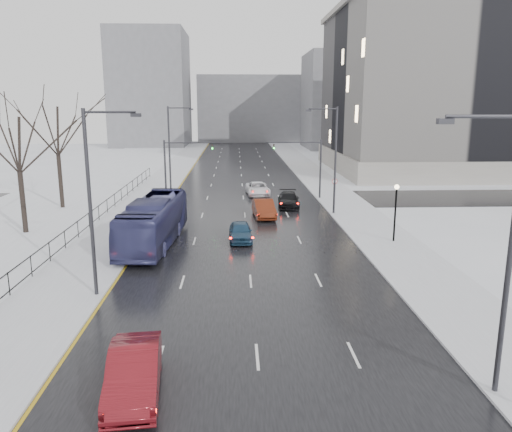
{
  "coord_description": "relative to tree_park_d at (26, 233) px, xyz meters",
  "views": [
    {
      "loc": [
        -0.81,
        -5.71,
        10.16
      ],
      "look_at": [
        0.58,
        28.51,
        2.5
      ],
      "focal_mm": 35.0,
      "sensor_mm": 36.0,
      "label": 1
    }
  ],
  "objects": [
    {
      "name": "sidewalk_left",
      "position": [
        7.3,
        26.0,
        0.08
      ],
      "size": [
        5.0,
        150.0,
        0.16
      ],
      "primitive_type": "cube",
      "color": "silver",
      "rests_on": "ground"
    },
    {
      "name": "mast_signal_left",
      "position": [
        10.47,
        14.0,
        4.11
      ],
      "size": [
        6.1,
        0.33,
        6.5
      ],
      "color": "#2D2D33",
      "rests_on": "ground"
    },
    {
      "name": "sedan_right_far",
      "position": [
        22.3,
        9.64,
        0.77
      ],
      "size": [
        2.36,
        5.17,
        1.47
      ],
      "primitive_type": "imported",
      "rotation": [
        0.0,
        0.0,
        -0.06
      ],
      "color": "black",
      "rests_on": "road"
    },
    {
      "name": "tree_park_d",
      "position": [
        0.0,
        0.0,
        0.0
      ],
      "size": [
        8.75,
        8.75,
        12.5
      ],
      "primitive_type": null,
      "color": "black",
      "rests_on": "ground"
    },
    {
      "name": "streetlight_l_near",
      "position": [
        9.63,
        -14.0,
        5.62
      ],
      "size": [
        2.95,
        0.25,
        10.0
      ],
      "color": "#2D2D33",
      "rests_on": "ground"
    },
    {
      "name": "streetlight_l_far",
      "position": [
        9.63,
        18.0,
        5.62
      ],
      "size": [
        2.95,
        0.25,
        10.0
      ],
      "color": "#2D2D33",
      "rests_on": "ground"
    },
    {
      "name": "sedan_right_near",
      "position": [
        19.52,
        4.95,
        0.86
      ],
      "size": [
        2.12,
        5.11,
        1.64
      ],
      "primitive_type": "imported",
      "rotation": [
        0.0,
        0.0,
        0.08
      ],
      "color": "maroon",
      "rests_on": "road"
    },
    {
      "name": "park_strip",
      "position": [
        -2.2,
        26.0,
        0.06
      ],
      "size": [
        14.0,
        150.0,
        0.12
      ],
      "primitive_type": "cube",
      "color": "white",
      "rests_on": "ground"
    },
    {
      "name": "bldg_far_left",
      "position": [
        -4.2,
        91.0,
        14.0
      ],
      "size": [
        18.0,
        22.0,
        28.0
      ],
      "primitive_type": "cube",
      "color": "slate",
      "rests_on": "ground"
    },
    {
      "name": "streetlight_r_near",
      "position": [
        25.97,
        -24.0,
        5.62
      ],
      "size": [
        2.95,
        0.25,
        10.0
      ],
      "color": "#2D2D33",
      "rests_on": "ground"
    },
    {
      "name": "iron_fence",
      "position": [
        4.8,
        -4.0,
        0.91
      ],
      "size": [
        0.06,
        70.0,
        1.3
      ],
      "color": "black",
      "rests_on": "sidewalk_left"
    },
    {
      "name": "tree_park_e",
      "position": [
        -0.4,
        10.0,
        0.0
      ],
      "size": [
        9.45,
        9.45,
        13.5
      ],
      "primitive_type": null,
      "color": "black",
      "rests_on": "ground"
    },
    {
      "name": "mast_signal_right",
      "position": [
        25.13,
        14.0,
        4.11
      ],
      "size": [
        6.1,
        0.33,
        6.5
      ],
      "color": "#2D2D33",
      "rests_on": "ground"
    },
    {
      "name": "sedan_right_cross",
      "position": [
        19.47,
        16.52,
        0.77
      ],
      "size": [
        2.84,
        5.46,
        1.47
      ],
      "primitive_type": "imported",
      "rotation": [
        0.0,
        0.0,
        0.08
      ],
      "color": "white",
      "rests_on": "road"
    },
    {
      "name": "bldg_far_right",
      "position": [
        45.8,
        81.0,
        11.0
      ],
      "size": [
        24.0,
        20.0,
        22.0
      ],
      "primitive_type": "cube",
      "color": "slate",
      "rests_on": "ground"
    },
    {
      "name": "bus",
      "position": [
        10.92,
        -3.69,
        1.76
      ],
      "size": [
        3.69,
        12.51,
        3.44
      ],
      "primitive_type": "imported",
      "rotation": [
        0.0,
        0.0,
        -0.07
      ],
      "color": "navy",
      "rests_on": "road"
    },
    {
      "name": "sidewalk_right",
      "position": [
        28.3,
        26.0,
        0.08
      ],
      "size": [
        5.0,
        150.0,
        0.16
      ],
      "primitive_type": "cube",
      "color": "silver",
      "rests_on": "ground"
    },
    {
      "name": "sedan_center_near",
      "position": [
        17.3,
        -3.03,
        0.76
      ],
      "size": [
        1.83,
        4.26,
        1.43
      ],
      "primitive_type": "imported",
      "rotation": [
        0.0,
        0.0,
        0.03
      ],
      "color": "navy",
      "rests_on": "road"
    },
    {
      "name": "no_uturn_sign",
      "position": [
        27.0,
        10.0,
        2.3
      ],
      "size": [
        0.6,
        0.06,
        2.7
      ],
      "color": "#2D2D33",
      "rests_on": "sidewalk_right"
    },
    {
      "name": "sedan_left_near",
      "position": [
        13.3,
        -23.45,
        0.88
      ],
      "size": [
        2.31,
        5.23,
        1.67
      ],
      "primitive_type": "imported",
      "rotation": [
        0.0,
        0.0,
        0.11
      ],
      "color": "maroon",
      "rests_on": "road"
    },
    {
      "name": "streetlight_r_mid",
      "position": [
        25.97,
        6.0,
        5.62
      ],
      "size": [
        2.95,
        0.25,
        10.0
      ],
      "color": "#2D2D33",
      "rests_on": "ground"
    },
    {
      "name": "bldg_far_center",
      "position": [
        21.8,
        106.0,
        9.0
      ],
      "size": [
        30.0,
        18.0,
        18.0
      ],
      "primitive_type": "cube",
      "color": "slate",
      "rests_on": "ground"
    },
    {
      "name": "road",
      "position": [
        17.8,
        26.0,
        0.02
      ],
      "size": [
        16.0,
        150.0,
        0.04
      ],
      "primitive_type": "cube",
      "color": "black",
      "rests_on": "ground"
    },
    {
      "name": "cross_road",
      "position": [
        17.8,
        14.0,
        0.02
      ],
      "size": [
        130.0,
        10.0,
        0.04
      ],
      "primitive_type": "cube",
      "color": "black",
      "rests_on": "ground"
    },
    {
      "name": "civic_building",
      "position": [
        52.8,
        38.0,
        11.21
      ],
      "size": [
        41.0,
        31.0,
        24.8
      ],
      "color": "gray",
      "rests_on": "ground"
    },
    {
      "name": "lamppost_r_mid",
      "position": [
        28.8,
        -4.0,
        2.94
      ],
      "size": [
        0.36,
        0.36,
        4.28
      ],
      "color": "black",
      "rests_on": "sidewalk_right"
    }
  ]
}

